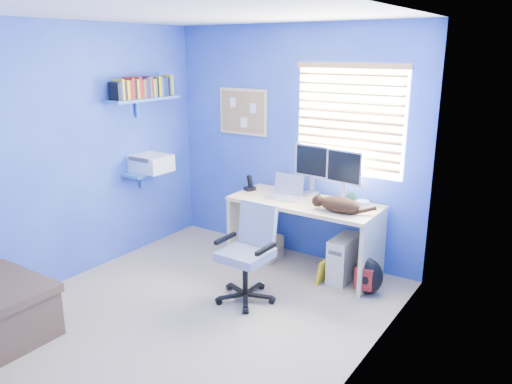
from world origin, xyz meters
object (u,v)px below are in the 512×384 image
Objects in this scene: laptop at (284,188)px; cat at (339,205)px; tower_pc at (344,258)px; desk at (304,235)px; office_chair at (248,265)px.

laptop is 0.82× the size of cat.
cat is at bearing -103.29° from tower_pc.
desk is 0.53m from laptop.
desk is at bearing 3.50° from laptop.
tower_pc is 1.04m from office_chair.
cat is 0.60m from tower_pc.
office_chair is at bearing -97.03° from desk.
laptop reaches higher than office_chair.
cat is at bearing 53.66° from office_chair.
cat is 0.90× the size of tower_pc.
office_chair is (-0.11, -0.87, -0.04)m from desk.
laptop is (-0.23, -0.03, 0.48)m from desk.
laptop is at bearing -178.33° from tower_pc.
laptop is at bearing 161.13° from cat.
office_chair is (-0.55, -0.74, -0.48)m from cat.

